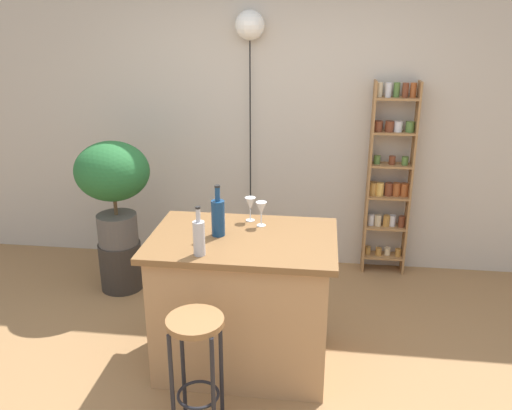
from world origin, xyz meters
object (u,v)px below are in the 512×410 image
bottle_wine_red (199,237)px  wine_glass_center (261,209)px  bottle_soda_blue (218,217)px  pendant_globe_light (250,28)px  potted_plant (113,180)px  spice_shelf (390,177)px  bar_stool (196,350)px  plant_stool (121,265)px  wine_glass_left (250,204)px

bottle_wine_red → wine_glass_center: (0.30, 0.49, 0.01)m
bottle_soda_blue → pendant_globe_light: 1.88m
potted_plant → wine_glass_center: (1.28, -0.68, 0.06)m
spice_shelf → bottle_soda_blue: 1.93m
pendant_globe_light → wine_glass_center: bearing=-79.1°
bar_stool → spice_shelf: bearing=60.5°
bottle_wine_red → wine_glass_center: 0.57m
potted_plant → pendant_globe_light: 1.68m
bottle_soda_blue → pendant_globe_light: size_ratio=0.15×
potted_plant → bottle_soda_blue: potted_plant is taller
bar_stool → plant_stool: bar_stool is taller
spice_shelf → bottle_soda_blue: (-1.22, -1.49, 0.14)m
spice_shelf → bottle_wine_red: 2.20m
wine_glass_center → pendant_globe_light: bearing=100.9°
bar_stool → bottle_wine_red: size_ratio=2.42×
spice_shelf → plant_stool: bearing=-164.6°
plant_stool → wine_glass_left: 1.57m
plant_stool → bottle_wine_red: bearing=-49.9°
bottle_wine_red → potted_plant: bearing=130.1°
wine_glass_left → bar_stool: bearing=-100.0°
bar_stool → bottle_wine_red: bottle_wine_red is taller
plant_stool → wine_glass_left: wine_glass_left is taller
bar_stool → plant_stool: (-1.03, 1.53, -0.31)m
spice_shelf → potted_plant: spice_shelf is taller
plant_stool → potted_plant: bearing=0.0°
bottle_wine_red → wine_glass_center: bearing=58.6°
bar_stool → pendant_globe_light: size_ratio=0.32×
bar_stool → wine_glass_center: (0.25, 0.85, 0.51)m
wine_glass_left → bottle_wine_red: bearing=-110.7°
bottle_soda_blue → bottle_wine_red: (-0.05, -0.30, -0.01)m
spice_shelf → wine_glass_center: bearing=-126.7°
wine_glass_left → spice_shelf: bearing=49.2°
wine_glass_left → pendant_globe_light: 1.67m
bottle_wine_red → pendant_globe_light: bearing=88.7°
bar_stool → wine_glass_left: 1.08m
plant_stool → pendant_globe_light: pendant_globe_light is taller
bar_stool → bottle_wine_red: (-0.05, 0.36, 0.50)m
bottle_wine_red → bar_stool: bearing=-82.0°
plant_stool → wine_glass_center: size_ratio=2.51×
bottle_wine_red → wine_glass_center: bottle_wine_red is taller
wine_glass_center → wine_glass_left: bearing=135.7°
bottle_soda_blue → wine_glass_center: bottle_soda_blue is taller
bar_stool → potted_plant: (-1.03, 1.53, 0.45)m
spice_shelf → bottle_wine_red: bearing=-125.3°
potted_plant → bottle_soda_blue: size_ratio=2.65×
spice_shelf → pendant_globe_light: pendant_globe_light is taller
wine_glass_center → pendant_globe_light: size_ratio=0.07×
spice_shelf → bottle_wine_red: size_ratio=5.81×
plant_stool → potted_plant: potted_plant is taller
spice_shelf → bottle_soda_blue: bearing=-129.2°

